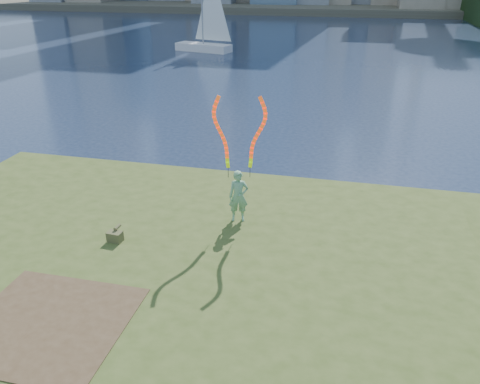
# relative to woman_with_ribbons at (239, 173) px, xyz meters

# --- Properties ---
(ground) EXTENTS (320.00, 320.00, 0.00)m
(ground) POSITION_rel_woman_with_ribbons_xyz_m (-0.59, -1.95, -2.24)
(ground) COLOR #18243D
(ground) RESTS_ON ground
(grassy_knoll) EXTENTS (20.00, 18.00, 0.80)m
(grassy_knoll) POSITION_rel_woman_with_ribbons_xyz_m (-0.59, -4.25, -1.90)
(grassy_knoll) COLOR #3B4B1B
(grassy_knoll) RESTS_ON ground
(dirt_patch) EXTENTS (3.20, 3.00, 0.02)m
(dirt_patch) POSITION_rel_woman_with_ribbons_xyz_m (-2.79, -5.15, -1.43)
(dirt_patch) COLOR #47331E
(dirt_patch) RESTS_ON grassy_knoll
(far_shore) EXTENTS (320.00, 40.00, 1.20)m
(far_shore) POSITION_rel_woman_with_ribbons_xyz_m (-0.59, 93.05, -1.64)
(far_shore) COLOR #4B4637
(far_shore) RESTS_ON ground
(woman_with_ribbons) EXTENTS (1.94, 0.61, 3.90)m
(woman_with_ribbons) POSITION_rel_woman_with_ribbons_xyz_m (0.00, 0.00, 0.00)
(woman_with_ribbons) COLOR #1E7D2F
(woman_with_ribbons) RESTS_ON grassy_knoll
(canvas_bag) EXTENTS (0.40, 0.45, 0.37)m
(canvas_bag) POSITION_rel_woman_with_ribbons_xyz_m (-2.91, -1.89, -1.29)
(canvas_bag) COLOR #4A542A
(canvas_bag) RESTS_ON grassy_knoll
(sailboat) EXTENTS (5.91, 3.11, 8.90)m
(sailboat) POSITION_rel_woman_with_ribbons_xyz_m (-11.17, 33.71, -0.71)
(sailboat) COLOR white
(sailboat) RESTS_ON ground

